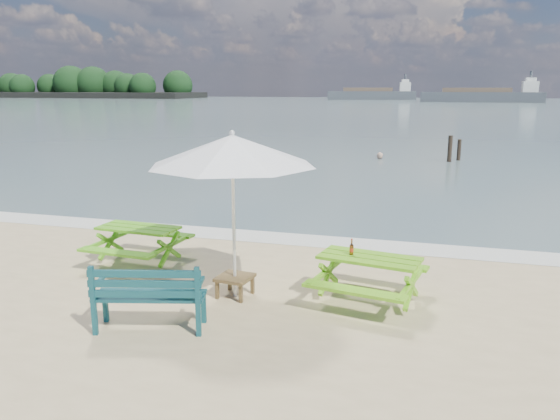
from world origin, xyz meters
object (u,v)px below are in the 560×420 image
(picnic_table_left, at_px, (139,246))
(picnic_table_right, at_px, (369,280))
(swimmer, at_px, (379,170))
(side_table, at_px, (235,285))
(patio_umbrella, at_px, (232,150))
(park_bench, at_px, (150,309))
(beer_bottle, at_px, (352,249))

(picnic_table_left, xyz_separation_m, picnic_table_right, (4.25, -0.68, 0.01))
(picnic_table_right, height_order, swimmer, picnic_table_right)
(side_table, bearing_deg, picnic_table_left, 155.28)
(side_table, distance_m, swimmer, 17.32)
(patio_umbrella, bearing_deg, park_bench, -115.76)
(park_bench, bearing_deg, picnic_table_right, 33.16)
(side_table, height_order, beer_bottle, beer_bottle)
(picnic_table_left, height_order, patio_umbrella, patio_umbrella)
(picnic_table_right, xyz_separation_m, swimmer, (-1.55, 16.95, -0.85))
(park_bench, bearing_deg, swimmer, 86.55)
(swimmer, bearing_deg, side_table, -91.50)
(picnic_table_right, bearing_deg, patio_umbrella, -169.99)
(picnic_table_left, bearing_deg, beer_bottle, -9.32)
(picnic_table_left, xyz_separation_m, patio_umbrella, (2.25, -1.04, 1.93))
(side_table, distance_m, patio_umbrella, 2.09)
(beer_bottle, bearing_deg, picnic_table_left, 170.68)
(patio_umbrella, bearing_deg, beer_bottle, 12.47)
(park_bench, bearing_deg, beer_bottle, 36.50)
(park_bench, relative_size, side_table, 2.73)
(side_table, height_order, patio_umbrella, patio_umbrella)
(picnic_table_left, distance_m, picnic_table_right, 4.31)
(picnic_table_left, bearing_deg, picnic_table_right, -9.11)
(picnic_table_left, relative_size, patio_umbrella, 0.61)
(picnic_table_left, height_order, swimmer, picnic_table_left)
(side_table, bearing_deg, beer_bottle, 12.47)
(picnic_table_left, bearing_deg, park_bench, -57.06)
(picnic_table_right, relative_size, patio_umbrella, 0.67)
(park_bench, distance_m, swimmer, 18.75)
(picnic_table_left, height_order, beer_bottle, beer_bottle)
(picnic_table_right, relative_size, side_table, 3.35)
(picnic_table_right, height_order, beer_bottle, beer_bottle)
(swimmer, bearing_deg, picnic_table_right, -84.78)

